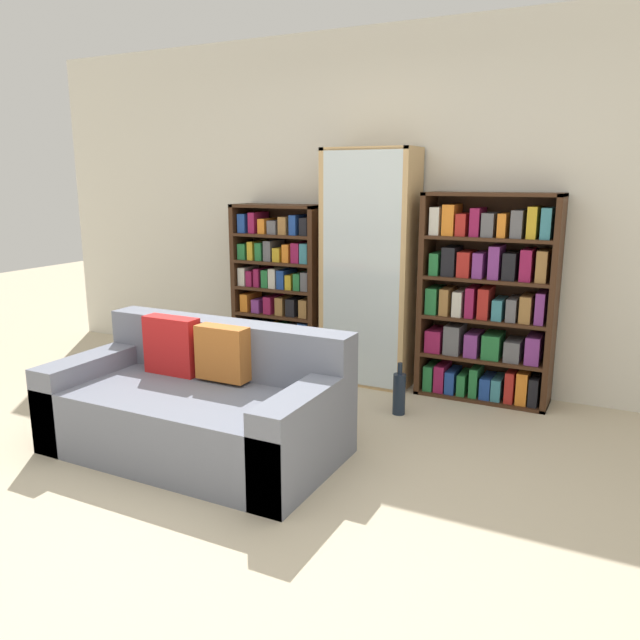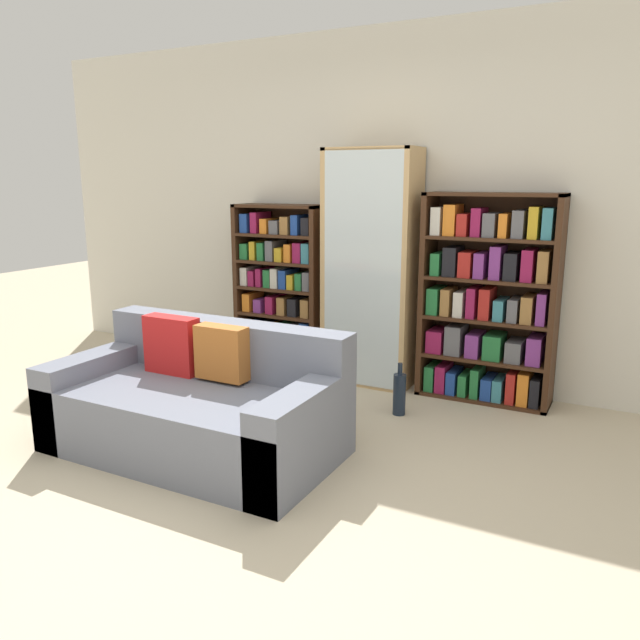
# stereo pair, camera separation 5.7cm
# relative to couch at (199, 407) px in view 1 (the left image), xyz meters

# --- Properties ---
(ground_plane) EXTENTS (16.00, 16.00, 0.00)m
(ground_plane) POSITION_rel_couch_xyz_m (0.54, -0.49, -0.27)
(ground_plane) COLOR beige
(wall_back) EXTENTS (6.83, 0.06, 2.70)m
(wall_back) POSITION_rel_couch_xyz_m (0.54, 1.88, 1.08)
(wall_back) COLOR silver
(wall_back) RESTS_ON ground
(couch) EXTENTS (1.69, 0.89, 0.75)m
(couch) POSITION_rel_couch_xyz_m (0.00, 0.00, 0.00)
(couch) COLOR slate
(couch) RESTS_ON ground
(bookshelf_left) EXTENTS (0.77, 0.32, 1.38)m
(bookshelf_left) POSITION_rel_couch_xyz_m (-0.41, 1.67, 0.41)
(bookshelf_left) COLOR #3D2314
(bookshelf_left) RESTS_ON ground
(display_cabinet) EXTENTS (0.70, 0.36, 1.81)m
(display_cabinet) POSITION_rel_couch_xyz_m (0.40, 1.66, 0.64)
(display_cabinet) COLOR tan
(display_cabinet) RESTS_ON ground
(bookshelf_right) EXTENTS (0.94, 0.32, 1.49)m
(bookshelf_right) POSITION_rel_couch_xyz_m (1.30, 1.67, 0.45)
(bookshelf_right) COLOR #3D2314
(bookshelf_right) RESTS_ON ground
(wine_bottle) EXTENTS (0.09, 0.09, 0.37)m
(wine_bottle) POSITION_rel_couch_xyz_m (0.87, 1.08, -0.12)
(wine_bottle) COLOR #192333
(wine_bottle) RESTS_ON ground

